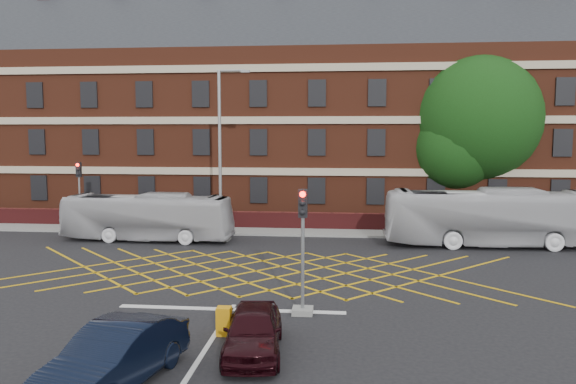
# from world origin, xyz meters

# --- Properties ---
(ground) EXTENTS (120.00, 120.00, 0.00)m
(ground) POSITION_xyz_m (0.00, 0.00, 0.00)
(ground) COLOR black
(ground) RESTS_ON ground
(victorian_building) EXTENTS (51.00, 12.17, 20.40)m
(victorian_building) POSITION_xyz_m (0.25, 22.00, 7.84)
(victorian_building) COLOR #5D2817
(victorian_building) RESTS_ON ground
(boundary_wall) EXTENTS (56.00, 0.50, 1.10)m
(boundary_wall) POSITION_xyz_m (0.00, 13.00, 0.55)
(boundary_wall) COLOR #531617
(boundary_wall) RESTS_ON ground
(far_pavement) EXTENTS (60.00, 3.00, 0.12)m
(far_pavement) POSITION_xyz_m (0.00, 12.00, 0.06)
(far_pavement) COLOR slate
(far_pavement) RESTS_ON ground
(box_junction_hatching) EXTENTS (8.22, 8.22, 0.02)m
(box_junction_hatching) POSITION_xyz_m (0.00, 2.00, 0.01)
(box_junction_hatching) COLOR #CC990C
(box_junction_hatching) RESTS_ON ground
(stop_line) EXTENTS (8.00, 0.30, 0.02)m
(stop_line) POSITION_xyz_m (0.00, -3.50, 0.01)
(stop_line) COLOR silver
(stop_line) RESTS_ON ground
(bus_left) EXTENTS (9.79, 2.65, 2.70)m
(bus_left) POSITION_xyz_m (-7.30, 8.52, 1.35)
(bus_left) COLOR #B9B9BD
(bus_left) RESTS_ON ground
(bus_right) EXTENTS (11.34, 2.82, 3.15)m
(bus_right) POSITION_xyz_m (11.79, 8.80, 1.57)
(bus_right) COLOR silver
(bus_right) RESTS_ON ground
(car_navy) EXTENTS (2.58, 4.86, 1.52)m
(car_navy) POSITION_xyz_m (-1.60, -9.66, 0.76)
(car_navy) COLOR black
(car_navy) RESTS_ON ground
(car_maroon) EXTENTS (1.92, 4.03, 1.33)m
(car_maroon) POSITION_xyz_m (1.40, -7.28, 0.66)
(car_maroon) COLOR black
(car_maroon) RESTS_ON ground
(deciduous_tree) EXTENTS (8.97, 8.97, 11.62)m
(deciduous_tree) POSITION_xyz_m (12.78, 17.81, 6.52)
(deciduous_tree) COLOR black
(deciduous_tree) RESTS_ON ground
(traffic_light_near) EXTENTS (0.70, 0.70, 4.27)m
(traffic_light_near) POSITION_xyz_m (2.51, -3.70, 1.76)
(traffic_light_near) COLOR slate
(traffic_light_near) RESTS_ON ground
(traffic_light_far) EXTENTS (0.70, 0.70, 4.27)m
(traffic_light_far) POSITION_xyz_m (-13.00, 11.94, 1.76)
(traffic_light_far) COLOR slate
(traffic_light_far) RESTS_ON ground
(street_lamp) EXTENTS (2.25, 1.00, 9.65)m
(street_lamp) POSITION_xyz_m (-3.08, 9.00, 3.38)
(street_lamp) COLOR slate
(street_lamp) RESTS_ON ground
(direction_signs) EXTENTS (1.10, 0.16, 2.20)m
(direction_signs) POSITION_xyz_m (-13.16, 11.11, 1.38)
(direction_signs) COLOR gray
(direction_signs) RESTS_ON ground
(utility_cabinet) EXTENTS (0.44, 0.38, 0.87)m
(utility_cabinet) POSITION_xyz_m (0.28, -5.95, 0.44)
(utility_cabinet) COLOR orange
(utility_cabinet) RESTS_ON ground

